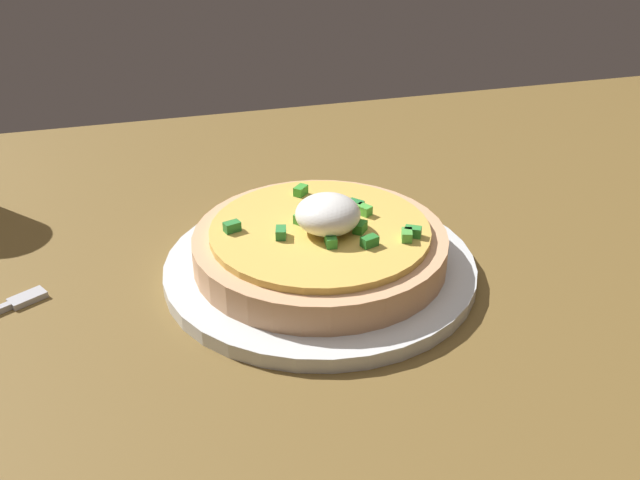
% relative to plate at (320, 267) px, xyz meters
% --- Properties ---
extents(dining_table, '(1.22, 0.87, 0.03)m').
position_rel_plate_xyz_m(dining_table, '(-0.03, 0.02, -0.02)').
color(dining_table, brown).
rests_on(dining_table, ground).
extents(plate, '(0.26, 0.26, 0.01)m').
position_rel_plate_xyz_m(plate, '(0.00, 0.00, 0.00)').
color(plate, silver).
rests_on(plate, dining_table).
extents(pizza, '(0.21, 0.21, 0.06)m').
position_rel_plate_xyz_m(pizza, '(-0.00, 0.00, 0.02)').
color(pizza, tan).
rests_on(pizza, plate).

